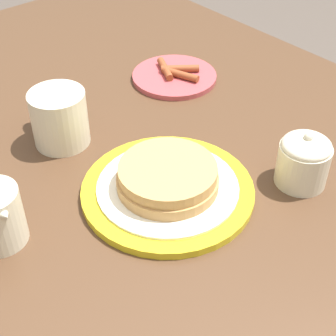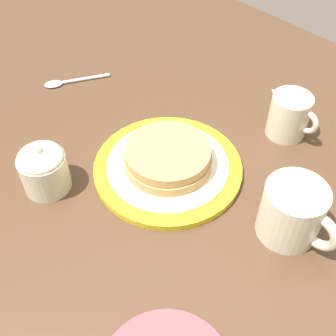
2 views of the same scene
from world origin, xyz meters
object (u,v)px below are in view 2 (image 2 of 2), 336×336
object	(u,v)px
pancake_plate	(167,162)
coffee_mug	(293,212)
spoon	(66,82)
creamer_pitcher	(289,115)
sugar_bowl	(44,168)

from	to	relation	value
pancake_plate	coffee_mug	distance (m)	0.22
spoon	creamer_pitcher	bearing A→B (deg)	27.53
creamer_pitcher	sugar_bowl	size ratio (longest dim) A/B	1.22
pancake_plate	sugar_bowl	bearing A→B (deg)	-122.12
sugar_bowl	spoon	distance (m)	0.29
sugar_bowl	spoon	bearing A→B (deg)	140.81
pancake_plate	creamer_pitcher	size ratio (longest dim) A/B	2.31
pancake_plate	coffee_mug	world-z (taller)	coffee_mug
coffee_mug	spoon	world-z (taller)	coffee_mug
creamer_pitcher	pancake_plate	bearing A→B (deg)	-109.72
coffee_mug	pancake_plate	bearing A→B (deg)	-167.86
pancake_plate	creamer_pitcher	world-z (taller)	creamer_pitcher
coffee_mug	spoon	xyz separation A→B (m)	(-0.54, -0.03, -0.04)
spoon	coffee_mug	bearing A→B (deg)	3.63
coffee_mug	sugar_bowl	size ratio (longest dim) A/B	1.38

